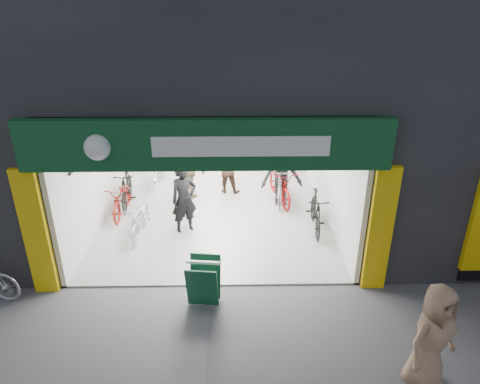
{
  "coord_description": "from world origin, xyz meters",
  "views": [
    {
      "loc": [
        0.46,
        -7.1,
        5.32
      ],
      "look_at": [
        0.61,
        1.5,
        1.41
      ],
      "focal_mm": 32.0,
      "sensor_mm": 36.0,
      "label": 1
    }
  ],
  "objects_px": {
    "pedestrian_near": "(432,338)",
    "sandwich_board": "(204,281)",
    "bike_right_front": "(316,212)",
    "bike_left_front": "(140,219)"
  },
  "relations": [
    {
      "from": "pedestrian_near",
      "to": "sandwich_board",
      "type": "xyz_separation_m",
      "value": [
        -3.4,
        1.93,
        -0.38
      ]
    },
    {
      "from": "pedestrian_near",
      "to": "sandwich_board",
      "type": "relative_size",
      "value": 1.94
    },
    {
      "from": "bike_right_front",
      "to": "pedestrian_near",
      "type": "relative_size",
      "value": 0.96
    },
    {
      "from": "sandwich_board",
      "to": "pedestrian_near",
      "type": "bearing_deg",
      "value": -22.96
    },
    {
      "from": "pedestrian_near",
      "to": "sandwich_board",
      "type": "distance_m",
      "value": 3.93
    },
    {
      "from": "bike_left_front",
      "to": "pedestrian_near",
      "type": "distance_m",
      "value": 6.85
    },
    {
      "from": "bike_right_front",
      "to": "pedestrian_near",
      "type": "distance_m",
      "value": 4.78
    },
    {
      "from": "sandwich_board",
      "to": "bike_left_front",
      "type": "bearing_deg",
      "value": 129.45
    },
    {
      "from": "pedestrian_near",
      "to": "sandwich_board",
      "type": "height_order",
      "value": "pedestrian_near"
    },
    {
      "from": "pedestrian_near",
      "to": "bike_right_front",
      "type": "bearing_deg",
      "value": 71.12
    }
  ]
}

